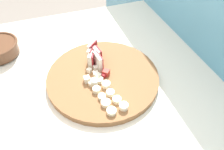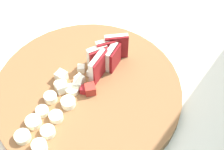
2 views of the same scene
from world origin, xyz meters
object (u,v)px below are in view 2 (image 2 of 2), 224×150
object	(u,v)px
apple_dice_pile	(76,82)
apple_wedge_fan	(106,56)
cutting_board	(88,92)
banana_slice_rows	(49,115)

from	to	relation	value
apple_dice_pile	apple_wedge_fan	bearing A→B (deg)	168.41
cutting_board	banana_slice_rows	distance (m)	0.09
apple_dice_pile	banana_slice_rows	size ratio (longest dim) A/B	0.56
apple_wedge_fan	apple_dice_pile	size ratio (longest dim) A/B	1.27
apple_wedge_fan	cutting_board	bearing A→B (deg)	5.73
apple_dice_pile	banana_slice_rows	world-z (taller)	apple_dice_pile
cutting_board	banana_slice_rows	bearing A→B (deg)	-10.00
apple_dice_pile	banana_slice_rows	bearing A→B (deg)	4.75
cutting_board	banana_slice_rows	size ratio (longest dim) A/B	2.38
apple_wedge_fan	banana_slice_rows	bearing A→B (deg)	-3.09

